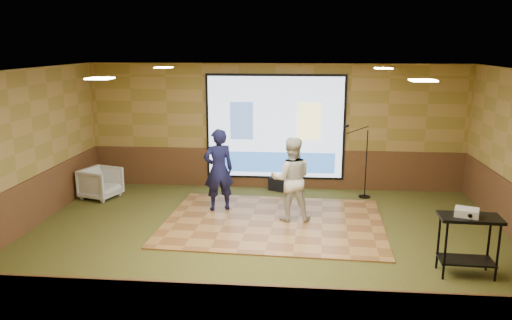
# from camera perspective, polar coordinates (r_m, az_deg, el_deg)

# --- Properties ---
(ground) EXTENTS (9.00, 9.00, 0.00)m
(ground) POSITION_cam_1_polar(r_m,az_deg,el_deg) (9.01, 0.94, -9.32)
(ground) COLOR #2D3D1C
(ground) RESTS_ON ground
(room_shell) EXTENTS (9.04, 7.04, 3.02)m
(room_shell) POSITION_cam_1_polar(r_m,az_deg,el_deg) (8.43, 0.99, 3.95)
(room_shell) COLOR #A68545
(room_shell) RESTS_ON ground
(wainscot_back) EXTENTS (9.00, 0.04, 0.95)m
(wainscot_back) POSITION_cam_1_polar(r_m,az_deg,el_deg) (12.16, 2.17, -0.98)
(wainscot_back) COLOR #55301C
(wainscot_back) RESTS_ON ground
(wainscot_left) EXTENTS (0.04, 7.00, 0.95)m
(wainscot_left) POSITION_cam_1_polar(r_m,az_deg,el_deg) (10.18, -25.20, -5.10)
(wainscot_left) COLOR #55301C
(wainscot_left) RESTS_ON ground
(projector_screen) EXTENTS (3.32, 0.06, 2.52)m
(projector_screen) POSITION_cam_1_polar(r_m,az_deg,el_deg) (11.92, 2.20, 3.64)
(projector_screen) COLOR black
(projector_screen) RESTS_ON room_shell
(downlight_nw) EXTENTS (0.32, 0.32, 0.02)m
(downlight_nw) POSITION_cam_1_polar(r_m,az_deg,el_deg) (10.49, -10.51, 10.36)
(downlight_nw) COLOR #FFEFBF
(downlight_nw) RESTS_ON room_shell
(downlight_ne) EXTENTS (0.32, 0.32, 0.02)m
(downlight_ne) POSITION_cam_1_polar(r_m,az_deg,el_deg) (10.24, 14.36, 10.11)
(downlight_ne) COLOR #FFEFBF
(downlight_ne) RESTS_ON room_shell
(downlight_sw) EXTENTS (0.32, 0.32, 0.02)m
(downlight_sw) POSITION_cam_1_polar(r_m,az_deg,el_deg) (7.37, -17.43, 8.89)
(downlight_sw) COLOR #FFEFBF
(downlight_sw) RESTS_ON room_shell
(downlight_se) EXTENTS (0.32, 0.32, 0.02)m
(downlight_se) POSITION_cam_1_polar(r_m,az_deg,el_deg) (7.00, 18.54, 8.62)
(downlight_se) COLOR #FFEFBF
(downlight_se) RESTS_ON room_shell
(dance_floor) EXTENTS (4.38, 3.41, 0.03)m
(dance_floor) POSITION_cam_1_polar(r_m,az_deg,el_deg) (9.91, 2.02, -7.09)
(dance_floor) COLOR #A7723D
(dance_floor) RESTS_ON ground
(player_left) EXTENTS (0.73, 0.61, 1.72)m
(player_left) POSITION_cam_1_polar(r_m,az_deg,el_deg) (10.37, -4.30, -1.12)
(player_left) COLOR #12143B
(player_left) RESTS_ON dance_floor
(player_right) EXTENTS (0.85, 0.69, 1.66)m
(player_right) POSITION_cam_1_polar(r_m,az_deg,el_deg) (9.78, 4.03, -2.19)
(player_right) COLOR beige
(player_right) RESTS_ON dance_floor
(av_table) EXTENTS (0.89, 0.47, 0.94)m
(av_table) POSITION_cam_1_polar(r_m,az_deg,el_deg) (8.20, 23.13, -7.83)
(av_table) COLOR black
(av_table) RESTS_ON ground
(projector) EXTENTS (0.41, 0.38, 0.11)m
(projector) POSITION_cam_1_polar(r_m,az_deg,el_deg) (8.09, 22.94, -5.53)
(projector) COLOR silver
(projector) RESTS_ON av_table
(mic_stand) EXTENTS (0.66, 0.27, 1.69)m
(mic_stand) POSITION_cam_1_polar(r_m,az_deg,el_deg) (11.63, 12.13, -1.83)
(mic_stand) COLOR black
(mic_stand) RESTS_ON ground
(banquet_chair) EXTENTS (0.96, 0.95, 0.70)m
(banquet_chair) POSITION_cam_1_polar(r_m,az_deg,el_deg) (11.88, -17.33, -2.54)
(banquet_chair) COLOR gray
(banquet_chair) RESTS_ON ground
(duffel_bag) EXTENTS (0.58, 0.50, 0.31)m
(duffel_bag) POSITION_cam_1_polar(r_m,az_deg,el_deg) (12.02, 2.80, -2.75)
(duffel_bag) COLOR black
(duffel_bag) RESTS_ON ground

